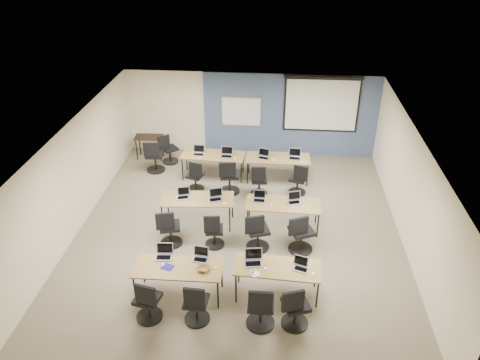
# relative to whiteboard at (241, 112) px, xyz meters

# --- Properties ---
(floor) EXTENTS (8.00, 9.00, 0.02)m
(floor) POSITION_rel_whiteboard_xyz_m (0.30, -4.43, -1.45)
(floor) COLOR #6B6354
(floor) RESTS_ON ground
(ceiling) EXTENTS (8.00, 9.00, 0.02)m
(ceiling) POSITION_rel_whiteboard_xyz_m (0.30, -4.43, 1.25)
(ceiling) COLOR white
(ceiling) RESTS_ON ground
(wall_back) EXTENTS (8.00, 0.04, 2.70)m
(wall_back) POSITION_rel_whiteboard_xyz_m (0.30, 0.07, -0.10)
(wall_back) COLOR beige
(wall_back) RESTS_ON ground
(wall_front) EXTENTS (8.00, 0.04, 2.70)m
(wall_front) POSITION_rel_whiteboard_xyz_m (0.30, -8.93, -0.10)
(wall_front) COLOR beige
(wall_front) RESTS_ON ground
(wall_left) EXTENTS (0.04, 9.00, 2.70)m
(wall_left) POSITION_rel_whiteboard_xyz_m (-3.70, -4.43, -0.10)
(wall_left) COLOR beige
(wall_left) RESTS_ON ground
(wall_right) EXTENTS (0.04, 9.00, 2.70)m
(wall_right) POSITION_rel_whiteboard_xyz_m (4.30, -4.43, -0.10)
(wall_right) COLOR beige
(wall_right) RESTS_ON ground
(blue_accent_panel) EXTENTS (5.50, 0.04, 2.70)m
(blue_accent_panel) POSITION_rel_whiteboard_xyz_m (1.55, 0.04, -0.10)
(blue_accent_panel) COLOR #3D5977
(blue_accent_panel) RESTS_ON wall_back
(whiteboard) EXTENTS (1.28, 0.03, 0.98)m
(whiteboard) POSITION_rel_whiteboard_xyz_m (0.00, 0.00, 0.00)
(whiteboard) COLOR silver
(whiteboard) RESTS_ON wall_back
(projector_screen) EXTENTS (2.40, 0.10, 1.82)m
(projector_screen) POSITION_rel_whiteboard_xyz_m (2.50, -0.02, 0.44)
(projector_screen) COLOR black
(projector_screen) RESTS_ON wall_back
(training_table_front_left) EXTENTS (1.81, 0.75, 0.73)m
(training_table_front_left) POSITION_rel_whiteboard_xyz_m (-0.71, -6.77, -0.76)
(training_table_front_left) COLOR #A4732B
(training_table_front_left) RESTS_ON floor
(training_table_front_right) EXTENTS (1.75, 0.73, 0.73)m
(training_table_front_right) POSITION_rel_whiteboard_xyz_m (1.29, -6.59, -0.77)
(training_table_front_right) COLOR #A55F2E
(training_table_front_right) RESTS_ON floor
(training_table_mid_left) EXTENTS (1.82, 0.76, 0.73)m
(training_table_mid_left) POSITION_rel_whiteboard_xyz_m (-0.76, -4.14, -0.76)
(training_table_mid_left) COLOR brown
(training_table_mid_left) RESTS_ON floor
(training_table_mid_right) EXTENTS (1.83, 0.76, 0.73)m
(training_table_mid_right) POSITION_rel_whiteboard_xyz_m (1.39, -4.20, -0.76)
(training_table_mid_right) COLOR #AA6930
(training_table_mid_right) RESTS_ON floor
(training_table_back_left) EXTENTS (1.86, 0.78, 0.73)m
(training_table_back_left) POSITION_rel_whiteboard_xyz_m (-0.70, -1.68, -0.76)
(training_table_back_left) COLOR olive
(training_table_back_left) RESTS_ON floor
(training_table_back_right) EXTENTS (1.86, 0.78, 0.73)m
(training_table_back_right) POSITION_rel_whiteboard_xyz_m (1.22, -1.71, -0.76)
(training_table_back_right) COLOR brown
(training_table_back_right) RESTS_ON floor
(laptop_0) EXTENTS (0.35, 0.29, 0.26)m
(laptop_0) POSITION_rel_whiteboard_xyz_m (-1.07, -6.45, -0.66)
(laptop_0) COLOR silver
(laptop_0) RESTS_ON training_table_front_left
(mouse_0) EXTENTS (0.07, 0.10, 0.03)m
(mouse_0) POSITION_rel_whiteboard_xyz_m (-1.03, -6.72, -0.71)
(mouse_0) COLOR white
(mouse_0) RESTS_ON training_table_front_left
(task_chair_0) EXTENTS (0.52, 0.52, 1.00)m
(task_chair_0) POSITION_rel_whiteboard_xyz_m (-1.17, -7.51, -1.04)
(task_chair_0) COLOR black
(task_chair_0) RESTS_ON floor
(laptop_1) EXTENTS (0.31, 0.27, 0.24)m
(laptop_1) POSITION_rel_whiteboard_xyz_m (-0.30, -6.46, -0.66)
(laptop_1) COLOR silver
(laptop_1) RESTS_ON training_table_front_left
(mouse_1) EXTENTS (0.08, 0.10, 0.03)m
(mouse_1) POSITION_rel_whiteboard_xyz_m (0.06, -6.73, -0.71)
(mouse_1) COLOR white
(mouse_1) RESTS_ON training_table_front_left
(task_chair_1) EXTENTS (0.50, 0.50, 0.98)m
(task_chair_1) POSITION_rel_whiteboard_xyz_m (-0.24, -7.49, -1.04)
(task_chair_1) COLOR black
(task_chair_1) RESTS_ON floor
(laptop_2) EXTENTS (0.36, 0.31, 0.27)m
(laptop_2) POSITION_rel_whiteboard_xyz_m (0.79, -6.48, -0.65)
(laptop_2) COLOR silver
(laptop_2) RESTS_ON training_table_front_right
(mouse_2) EXTENTS (0.08, 0.11, 0.03)m
(mouse_2) POSITION_rel_whiteboard_xyz_m (1.04, -6.68, -0.71)
(mouse_2) COLOR white
(mouse_2) RESTS_ON training_table_front_right
(task_chair_2) EXTENTS (0.56, 0.56, 1.04)m
(task_chair_2) POSITION_rel_whiteboard_xyz_m (1.00, -7.49, -1.02)
(task_chair_2) COLOR black
(task_chair_2) RESTS_ON floor
(laptop_3) EXTENTS (0.30, 0.25, 0.23)m
(laptop_3) POSITION_rel_whiteboard_xyz_m (1.75, -6.57, -0.66)
(laptop_3) COLOR #B6B6B6
(laptop_3) RESTS_ON training_table_front_right
(mouse_3) EXTENTS (0.08, 0.11, 0.04)m
(mouse_3) POSITION_rel_whiteboard_xyz_m (1.99, -6.75, -0.71)
(mouse_3) COLOR white
(mouse_3) RESTS_ON training_table_front_right
(task_chair_3) EXTENTS (0.55, 0.53, 1.01)m
(task_chair_3) POSITION_rel_whiteboard_xyz_m (1.64, -7.43, -1.03)
(task_chair_3) COLOR black
(task_chair_3) RESTS_ON floor
(laptop_4) EXTENTS (0.31, 0.26, 0.24)m
(laptop_4) POSITION_rel_whiteboard_xyz_m (-1.13, -4.10, -0.66)
(laptop_4) COLOR #AEAEB3
(laptop_4) RESTS_ON training_table_mid_left
(mouse_4) EXTENTS (0.07, 0.11, 0.04)m
(mouse_4) POSITION_rel_whiteboard_xyz_m (-0.84, -4.39, -0.71)
(mouse_4) COLOR white
(mouse_4) RESTS_ON training_table_mid_left
(task_chair_4) EXTENTS (0.53, 0.53, 1.01)m
(task_chair_4) POSITION_rel_whiteboard_xyz_m (-1.28, -5.12, -1.03)
(task_chair_4) COLOR black
(task_chair_4) RESTS_ON floor
(laptop_5) EXTENTS (0.33, 0.28, 0.25)m
(laptop_5) POSITION_rel_whiteboard_xyz_m (-0.30, -4.12, -0.66)
(laptop_5) COLOR silver
(laptop_5) RESTS_ON training_table_mid_left
(mouse_5) EXTENTS (0.06, 0.09, 0.03)m
(mouse_5) POSITION_rel_whiteboard_xyz_m (-0.06, -4.30, -0.71)
(mouse_5) COLOR white
(mouse_5) RESTS_ON training_table_mid_left
(task_chair_5) EXTENTS (0.47, 0.47, 0.95)m
(task_chair_5) POSITION_rel_whiteboard_xyz_m (-0.22, -5.09, -1.06)
(task_chair_5) COLOR black
(task_chair_5) RESTS_ON floor
(laptop_6) EXTENTS (0.30, 0.26, 0.23)m
(laptop_6) POSITION_rel_whiteboard_xyz_m (0.79, -4.07, -0.66)
(laptop_6) COLOR #A5A4B2
(laptop_6) RESTS_ON training_table_mid_right
(mouse_6) EXTENTS (0.09, 0.12, 0.04)m
(mouse_6) POSITION_rel_whiteboard_xyz_m (1.11, -4.30, -0.71)
(mouse_6) COLOR white
(mouse_6) RESTS_ON training_table_mid_right
(task_chair_6) EXTENTS (0.57, 0.55, 1.03)m
(task_chair_6) POSITION_rel_whiteboard_xyz_m (0.80, -5.10, -1.02)
(task_chair_6) COLOR black
(task_chair_6) RESTS_ON floor
(laptop_7) EXTENTS (0.32, 0.27, 0.24)m
(laptop_7) POSITION_rel_whiteboard_xyz_m (1.66, -4.09, -0.66)
(laptop_7) COLOR silver
(laptop_7) RESTS_ON training_table_mid_right
(mouse_7) EXTENTS (0.09, 0.12, 0.04)m
(mouse_7) POSITION_rel_whiteboard_xyz_m (1.89, -4.30, -0.71)
(mouse_7) COLOR white
(mouse_7) RESTS_ON training_table_mid_right
(task_chair_7) EXTENTS (0.61, 0.57, 1.05)m
(task_chair_7) POSITION_rel_whiteboard_xyz_m (1.81, -5.10, -1.01)
(task_chair_7) COLOR black
(task_chair_7) RESTS_ON floor
(laptop_8) EXTENTS (0.34, 0.29, 0.26)m
(laptop_8) POSITION_rel_whiteboard_xyz_m (-1.13, -1.67, -0.66)
(laptop_8) COLOR silver
(laptop_8) RESTS_ON training_table_back_left
(mouse_8) EXTENTS (0.08, 0.10, 0.03)m
(mouse_8) POSITION_rel_whiteboard_xyz_m (-1.02, -1.91, -0.71)
(mouse_8) COLOR white
(mouse_8) RESTS_ON training_table_back_left
(task_chair_8) EXTENTS (0.49, 0.48, 0.96)m
(task_chair_8) POSITION_rel_whiteboard_xyz_m (-1.09, -2.54, -1.06)
(task_chair_8) COLOR black
(task_chair_8) RESTS_ON floor
(laptop_9) EXTENTS (0.35, 0.29, 0.26)m
(laptop_9) POSITION_rel_whiteboard_xyz_m (-0.29, -1.72, -0.66)
(laptop_9) COLOR #A4A4AC
(laptop_9) RESTS_ON training_table_back_left
(mouse_9) EXTENTS (0.07, 0.11, 0.04)m
(mouse_9) POSITION_rel_whiteboard_xyz_m (-0.03, -1.87, -0.71)
(mouse_9) COLOR white
(mouse_9) RESTS_ON training_table_back_left
(task_chair_9) EXTENTS (0.58, 0.58, 1.05)m
(task_chair_9) POSITION_rel_whiteboard_xyz_m (-0.13, -2.59, -1.01)
(task_chair_9) COLOR black
(task_chair_9) RESTS_ON floor
(laptop_10) EXTENTS (0.33, 0.28, 0.25)m
(laptop_10) POSITION_rel_whiteboard_xyz_m (0.80, -1.73, -0.66)
(laptop_10) COLOR #AEADAF
(laptop_10) RESTS_ON training_table_back_right
(mouse_10) EXTENTS (0.08, 0.12, 0.04)m
(mouse_10) POSITION_rel_whiteboard_xyz_m (1.11, -1.89, -0.71)
(mouse_10) COLOR white
(mouse_10) RESTS_ON training_table_back_right
(task_chair_10) EXTENTS (0.48, 0.48, 0.96)m
(task_chair_10) POSITION_rel_whiteboard_xyz_m (0.72, -2.65, -1.05)
(task_chair_10) COLOR black
(task_chair_10) RESTS_ON floor
(laptop_11) EXTENTS (0.35, 0.30, 0.27)m
(laptop_11) POSITION_rel_whiteboard_xyz_m (1.71, -1.68, -0.65)
(laptop_11) COLOR #AFAEBD
(laptop_11) RESTS_ON training_table_back_right
(mouse_11) EXTENTS (0.08, 0.11, 0.04)m
(mouse_11) POSITION_rel_whiteboard_xyz_m (1.91, -1.93, -0.71)
(mouse_11) COLOR white
(mouse_11) RESTS_ON training_table_back_right
(task_chair_11) EXTENTS (0.50, 0.49, 0.97)m
(task_chair_11) POSITION_rel_whiteboard_xyz_m (1.82, -2.49, -1.05)
(task_chair_11) COLOR black
(task_chair_11) RESTS_ON floor
(blue_mousepad) EXTENTS (0.29, 0.27, 0.01)m
(blue_mousepad) POSITION_rel_whiteboard_xyz_m (-0.93, -6.78, -0.72)
(blue_mousepad) COLOR navy
(blue_mousepad) RESTS_ON training_table_front_left
(snack_bowl) EXTENTS (0.34, 0.34, 0.07)m
(snack_bowl) POSITION_rel_whiteboard_xyz_m (-0.19, -6.80, -0.69)
(snack_bowl) COLOR brown
(snack_bowl) RESTS_ON training_table_front_left
(snack_plate) EXTENTS (0.24, 0.24, 0.01)m
(snack_plate) POSITION_rel_whiteboard_xyz_m (0.84, -6.84, -0.71)
(snack_plate) COLOR white
(snack_plate) RESTS_ON training_table_front_right
(coffee_cup) EXTENTS (0.08, 0.08, 0.07)m
(coffee_cup) POSITION_rel_whiteboard_xyz_m (0.80, -6.84, -0.67)
(coffee_cup) COLOR silver
(coffee_cup) RESTS_ON snack_plate
(utility_table) EXTENTS (0.89, 0.49, 0.75)m
(utility_table) POSITION_rel_whiteboard_xyz_m (-2.92, -0.62, -0.80)
(utility_table) COLOR black
(utility_table) RESTS_ON floor
(spare_chair_a) EXTENTS (0.58, 0.50, 0.98)m
(spare_chair_a) POSITION_rel_whiteboard_xyz_m (-2.23, -0.92, -1.05)
(spare_chair_a) COLOR black
(spare_chair_a) RESTS_ON floor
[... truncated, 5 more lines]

